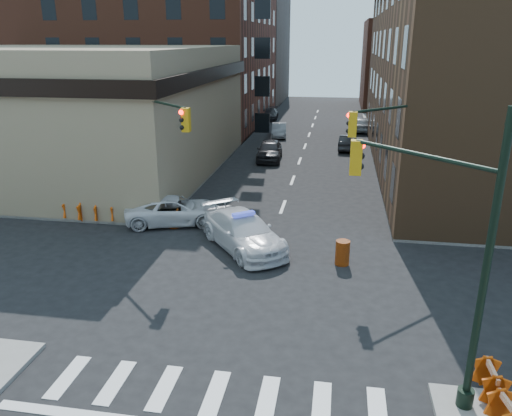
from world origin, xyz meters
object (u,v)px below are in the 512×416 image
(parked_car_enear, at_px, (348,142))
(pedestrian_b, at_px, (126,205))
(barricade_se_a, at_px, (490,381))
(barricade_nw_a, at_px, (106,212))
(police_car, at_px, (243,232))
(barrel_bank, at_px, (174,219))
(parked_car_wfar, at_px, (279,130))
(parked_car_wnear, at_px, (270,150))
(barrel_road, at_px, (342,253))
(pickup, at_px, (175,210))
(pedestrian_a, at_px, (140,192))

(parked_car_enear, relative_size, pedestrian_b, 2.36)
(parked_car_enear, xyz_separation_m, pedestrian_b, (-12.03, -21.07, 0.34))
(barricade_se_a, bearing_deg, barricade_nw_a, 54.43)
(police_car, relative_size, barrel_bank, 5.80)
(parked_car_enear, bearing_deg, barricade_se_a, 100.42)
(parked_car_wfar, xyz_separation_m, barricade_se_a, (10.55, -38.03, -0.10))
(parked_car_wnear, height_order, barricade_nw_a, parked_car_wnear)
(parked_car_wfar, relative_size, parked_car_enear, 1.01)
(pedestrian_b, distance_m, barrel_road, 12.17)
(parked_car_wnear, distance_m, pedestrian_b, 16.92)
(police_car, height_order, barricade_nw_a, police_car)
(pickup, relative_size, parked_car_wfar, 1.27)
(police_car, height_order, barrel_road, police_car)
(pedestrian_a, bearing_deg, barricade_se_a, -24.47)
(pedestrian_a, bearing_deg, parked_car_wfar, 94.70)
(parked_car_enear, distance_m, pedestrian_b, 24.27)
(pickup, height_order, barrel_road, pickup)
(pickup, height_order, parked_car_wnear, parked_car_wnear)
(pickup, relative_size, barricade_se_a, 4.60)
(pedestrian_b, bearing_deg, barricade_nw_a, -149.55)
(parked_car_wnear, relative_size, barrel_bank, 4.84)
(parked_car_enear, relative_size, barrel_bank, 4.08)
(parked_car_enear, relative_size, barrel_road, 3.66)
(barricade_nw_a, bearing_deg, police_car, -22.02)
(pedestrian_b, xyz_separation_m, barrel_road, (11.65, -3.50, -0.46))
(parked_car_wnear, height_order, pedestrian_b, pedestrian_b)
(pickup, distance_m, pedestrian_b, 2.71)
(police_car, relative_size, barricade_se_a, 5.06)
(police_car, bearing_deg, barrel_bank, 115.63)
(pedestrian_b, relative_size, barrel_bank, 1.73)
(barrel_road, bearing_deg, barrel_bank, 160.32)
(police_car, bearing_deg, parked_car_wfar, 55.89)
(barrel_road, bearing_deg, parked_car_enear, 89.10)
(barrel_bank, bearing_deg, parked_car_wnear, 80.14)
(barrel_road, xyz_separation_m, barricade_se_a, (4.06, -8.20, 0.02))
(barricade_nw_a, bearing_deg, barrel_bank, -7.80)
(pedestrian_b, xyz_separation_m, barricade_nw_a, (-1.07, -0.30, -0.41))
(pickup, xyz_separation_m, barrel_bank, (0.13, -0.64, -0.23))
(pedestrian_a, xyz_separation_m, barrel_road, (11.84, -6.03, -0.41))
(pickup, xyz_separation_m, pedestrian_a, (-2.87, 2.23, 0.23))
(police_car, xyz_separation_m, parked_car_wnear, (-1.32, 18.38, -0.02))
(pedestrian_b, bearing_deg, parked_car_wnear, 85.28)
(parked_car_enear, height_order, pedestrian_a, pedestrian_a)
(parked_car_enear, bearing_deg, parked_car_wfar, -33.39)
(parked_car_wnear, distance_m, barrel_bank, 16.54)
(pedestrian_b, height_order, barrel_road, pedestrian_b)
(pedestrian_a, distance_m, barricade_nw_a, 2.98)
(pedestrian_b, height_order, barricade_se_a, pedestrian_b)
(pickup, relative_size, barrel_road, 4.72)
(pedestrian_a, bearing_deg, barrel_road, -9.65)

